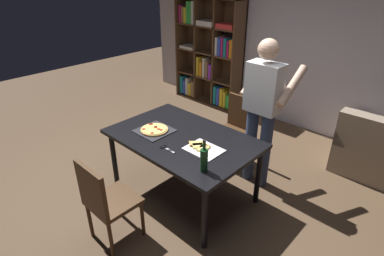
# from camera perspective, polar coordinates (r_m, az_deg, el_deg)

# --- Properties ---
(ground_plane) EXTENTS (12.00, 12.00, 0.00)m
(ground_plane) POSITION_cam_1_polar(r_m,az_deg,el_deg) (3.76, -1.60, -11.68)
(ground_plane) COLOR brown
(back_wall) EXTENTS (6.40, 0.10, 2.80)m
(back_wall) POSITION_cam_1_polar(r_m,az_deg,el_deg) (5.18, 19.62, 15.12)
(back_wall) COLOR #BCB7C6
(back_wall) RESTS_ON ground_plane
(dining_table) EXTENTS (1.60, 1.05, 0.75)m
(dining_table) POSITION_cam_1_polar(r_m,az_deg,el_deg) (3.37, -1.75, -2.66)
(dining_table) COLOR black
(dining_table) RESTS_ON ground_plane
(chair_near_camera) EXTENTS (0.42, 0.42, 0.90)m
(chair_near_camera) POSITION_cam_1_polar(r_m,az_deg,el_deg) (2.97, -15.91, -12.51)
(chair_near_camera) COLOR #472D19
(chair_near_camera) RESTS_ON ground_plane
(chair_far_side) EXTENTS (0.42, 0.42, 0.90)m
(chair_far_side) POSITION_cam_1_polar(r_m,az_deg,el_deg) (4.14, 8.19, 0.44)
(chair_far_side) COLOR #472D19
(chair_far_side) RESTS_ON ground_plane
(bookshelf) EXTENTS (1.40, 0.35, 1.95)m
(bookshelf) POSITION_cam_1_polar(r_m,az_deg,el_deg) (5.97, 3.15, 13.52)
(bookshelf) COLOR #513823
(bookshelf) RESTS_ON ground_plane
(person_serving_pizza) EXTENTS (0.55, 0.54, 1.75)m
(person_serving_pizza) POSITION_cam_1_polar(r_m,az_deg,el_deg) (3.53, 12.95, 3.86)
(person_serving_pizza) COLOR #38476B
(person_serving_pizza) RESTS_ON ground_plane
(pepperoni_pizza_on_tray) EXTENTS (0.37, 0.37, 0.04)m
(pepperoni_pizza_on_tray) POSITION_cam_1_polar(r_m,az_deg,el_deg) (3.47, -6.99, -0.35)
(pepperoni_pizza_on_tray) COLOR #2D2D33
(pepperoni_pizza_on_tray) RESTS_ON dining_table
(pizza_slices_on_towel) EXTENTS (0.38, 0.28, 0.03)m
(pizza_slices_on_towel) POSITION_cam_1_polar(r_m,az_deg,el_deg) (3.11, 1.86, -3.70)
(pizza_slices_on_towel) COLOR white
(pizza_slices_on_towel) RESTS_ON dining_table
(wine_bottle) EXTENTS (0.07, 0.07, 0.32)m
(wine_bottle) POSITION_cam_1_polar(r_m,az_deg,el_deg) (2.73, 2.23, -5.85)
(wine_bottle) COLOR #194723
(wine_bottle) RESTS_ON dining_table
(kitchen_scissors) EXTENTS (0.19, 0.09, 0.01)m
(kitchen_scissors) POSITION_cam_1_polar(r_m,az_deg,el_deg) (3.13, -4.90, -3.72)
(kitchen_scissors) COLOR silver
(kitchen_scissors) RESTS_ON dining_table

